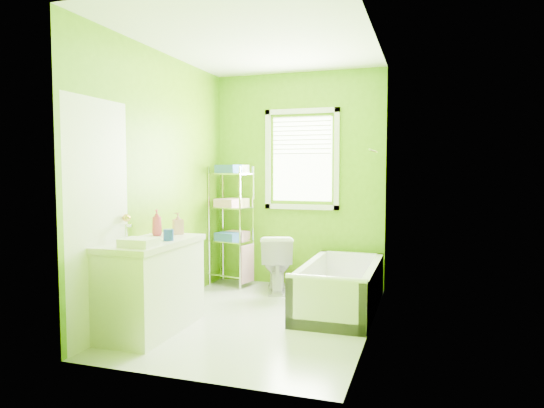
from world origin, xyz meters
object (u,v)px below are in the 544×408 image
(toilet, at_px, (277,263))
(vanity, at_px, (151,282))
(bathtub, at_px, (340,294))
(wire_shelf_unit, at_px, (233,213))

(toilet, xyz_separation_m, vanity, (-0.63, -1.69, 0.09))
(vanity, bearing_deg, toilet, 69.40)
(bathtub, distance_m, wire_shelf_unit, 1.76)
(wire_shelf_unit, bearing_deg, vanity, -90.99)
(toilet, distance_m, wire_shelf_unit, 0.83)
(bathtub, height_order, vanity, vanity)
(bathtub, bearing_deg, wire_shelf_unit, 155.39)
(toilet, relative_size, vanity, 0.63)
(toilet, height_order, vanity, vanity)
(bathtub, bearing_deg, vanity, -142.36)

